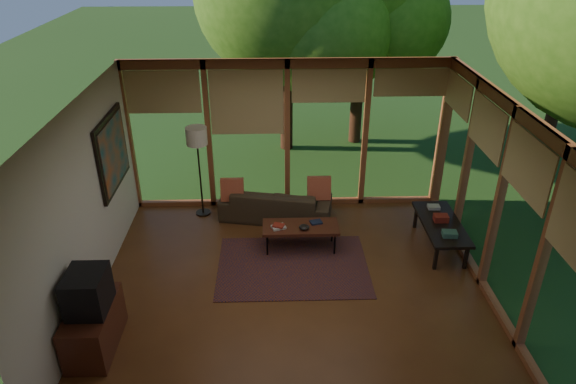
{
  "coord_description": "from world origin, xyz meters",
  "views": [
    {
      "loc": [
        -0.25,
        -5.9,
        4.68
      ],
      "look_at": [
        -0.04,
        0.7,
        1.19
      ],
      "focal_mm": 32.0,
      "sensor_mm": 36.0,
      "label": 1
    }
  ],
  "objects_px": {
    "media_cabinet": "(94,327)",
    "television": "(87,291)",
    "coffee_table": "(301,228)",
    "floor_lamp": "(197,141)",
    "side_console": "(441,225)",
    "sofa": "(276,203)"
  },
  "relations": [
    {
      "from": "side_console",
      "to": "television",
      "type": "bearing_deg",
      "value": -157.07
    },
    {
      "from": "media_cabinet",
      "to": "television",
      "type": "height_order",
      "value": "television"
    },
    {
      "from": "sofa",
      "to": "media_cabinet",
      "type": "bearing_deg",
      "value": 64.98
    },
    {
      "from": "media_cabinet",
      "to": "television",
      "type": "distance_m",
      "value": 0.55
    },
    {
      "from": "media_cabinet",
      "to": "coffee_table",
      "type": "distance_m",
      "value": 3.35
    },
    {
      "from": "sofa",
      "to": "floor_lamp",
      "type": "height_order",
      "value": "floor_lamp"
    },
    {
      "from": "media_cabinet",
      "to": "coffee_table",
      "type": "xyz_separation_m",
      "value": [
        2.63,
        2.07,
        0.09
      ]
    },
    {
      "from": "floor_lamp",
      "to": "coffee_table",
      "type": "height_order",
      "value": "floor_lamp"
    },
    {
      "from": "television",
      "to": "side_console",
      "type": "xyz_separation_m",
      "value": [
        4.85,
        2.05,
        -0.44
      ]
    },
    {
      "from": "floor_lamp",
      "to": "side_console",
      "type": "height_order",
      "value": "floor_lamp"
    },
    {
      "from": "television",
      "to": "coffee_table",
      "type": "relative_size",
      "value": 0.46
    },
    {
      "from": "television",
      "to": "coffee_table",
      "type": "bearing_deg",
      "value": 38.37
    },
    {
      "from": "television",
      "to": "side_console",
      "type": "distance_m",
      "value": 5.28
    },
    {
      "from": "television",
      "to": "side_console",
      "type": "relative_size",
      "value": 0.39
    },
    {
      "from": "coffee_table",
      "to": "media_cabinet",
      "type": "bearing_deg",
      "value": -141.85
    },
    {
      "from": "floor_lamp",
      "to": "coffee_table",
      "type": "distance_m",
      "value": 2.3
    },
    {
      "from": "media_cabinet",
      "to": "side_console",
      "type": "distance_m",
      "value": 5.29
    },
    {
      "from": "coffee_table",
      "to": "side_console",
      "type": "bearing_deg",
      "value": -0.44
    },
    {
      "from": "media_cabinet",
      "to": "coffee_table",
      "type": "height_order",
      "value": "media_cabinet"
    },
    {
      "from": "floor_lamp",
      "to": "side_console",
      "type": "bearing_deg",
      "value": -16.82
    },
    {
      "from": "media_cabinet",
      "to": "coffee_table",
      "type": "relative_size",
      "value": 0.83
    },
    {
      "from": "television",
      "to": "sofa",
      "type": "bearing_deg",
      "value": 54.05
    }
  ]
}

